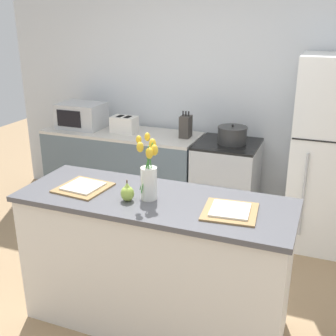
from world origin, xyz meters
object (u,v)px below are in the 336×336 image
pear_figurine (127,193)px  plate_setting_right (230,211)px  flower_vase (149,175)px  plate_setting_left (83,187)px  refrigerator (331,156)px  toaster (124,124)px  cooking_pot (232,135)px  microwave (82,115)px  knife_block (186,127)px  stove_range (226,185)px

pear_figurine → plate_setting_right: 0.65m
flower_vase → plate_setting_left: 0.51m
plate_setting_right → refrigerator: bearing=71.6°
plate_setting_left → toaster: bearing=107.5°
flower_vase → pear_figurine: bearing=-146.3°
cooking_pot → microwave: size_ratio=0.59×
pear_figurine → plate_setting_right: pear_figurine is taller
cooking_pot → knife_block: 0.49m
knife_block → pear_figurine: bearing=-83.0°
stove_range → refrigerator: (0.95, 0.00, 0.43)m
refrigerator → cooking_pot: (-0.91, -0.00, 0.10)m
plate_setting_left → knife_block: (0.16, 1.67, 0.04)m
refrigerator → pear_figurine: size_ratio=12.51×
flower_vase → toaster: 1.89m
stove_range → refrigerator: refrigerator is taller
microwave → pear_figurine: bearing=-50.4°
plate_setting_left → cooking_pot: 1.75m
pear_figurine → toaster: (-0.88, 1.68, -0.03)m
plate_setting_left → plate_setting_right: (1.01, 0.00, 0.00)m
microwave → cooking_pot: bearing=-0.0°
pear_figurine → plate_setting_left: pear_figurine is taller
plate_setting_left → toaster: toaster is taller
pear_figurine → plate_setting_left: 0.38m
plate_setting_left → plate_setting_right: bearing=0.0°
refrigerator → microwave: 2.60m
refrigerator → plate_setting_right: 1.72m
cooking_pot → plate_setting_left: bearing=-111.6°
stove_range → plate_setting_right: bearing=-76.0°
flower_vase → knife_block: bearing=101.2°
plate_setting_right → cooking_pot: size_ratio=1.21×
stove_range → plate_setting_left: 1.82m
refrigerator → toaster: bearing=-179.5°
plate_setting_right → microwave: bearing=141.5°
plate_setting_left → microwave: bearing=122.5°
plate_setting_right → microwave: 2.62m
plate_setting_left → plate_setting_right: same height
plate_setting_right → microwave: size_ratio=0.72×
toaster → cooking_pot: 1.16m
stove_range → microwave: bearing=-180.0°
toaster → knife_block: bearing=4.7°
cooking_pot → knife_block: size_ratio=1.06×
toaster → microwave: (-0.53, 0.02, 0.05)m
stove_range → plate_setting_left: size_ratio=2.59×
cooking_pot → refrigerator: bearing=0.1°
flower_vase → toaster: size_ratio=1.49×
cooking_pot → plate_setting_right: bearing=-77.3°
microwave → knife_block: 1.20m
plate_setting_right → plate_setting_left: bearing=180.0°
refrigerator → flower_vase: 1.96m
stove_range → toaster: toaster is taller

